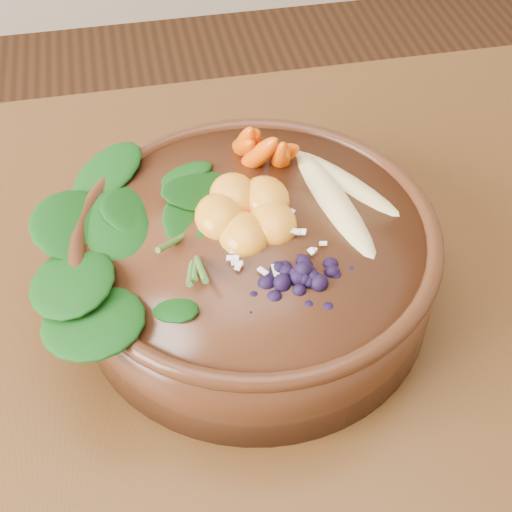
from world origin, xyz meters
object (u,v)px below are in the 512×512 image
dining_table (81,495)px  mandarin_cluster (247,201)px  stoneware_bowl (256,264)px  banana_halves (342,179)px  carrot_cluster (263,117)px  blueberry_pile (302,260)px  kale_heap (168,185)px

dining_table → mandarin_cluster: bearing=37.1°
dining_table → stoneware_bowl: (0.17, 0.11, 0.13)m
dining_table → banana_halves: bearing=29.2°
carrot_cluster → blueberry_pile: size_ratio=0.60×
stoneware_bowl → mandarin_cluster: bearing=102.4°
carrot_cluster → mandarin_cluster: 0.08m
stoneware_bowl → banana_halves: 0.10m
mandarin_cluster → stoneware_bowl: bearing=-77.6°
kale_heap → carrot_cluster: carrot_cluster is taller
dining_table → kale_heap: 0.27m
kale_heap → carrot_cluster: bearing=29.2°
dining_table → stoneware_bowl: stoneware_bowl is taller
blueberry_pile → dining_table: bearing=-165.0°
kale_heap → blueberry_pile: size_ratio=1.42×
kale_heap → carrot_cluster: (0.09, 0.05, 0.02)m
dining_table → stoneware_bowl: size_ratio=5.45×
carrot_cluster → mandarin_cluster: size_ratio=0.87×
carrot_cluster → kale_heap: bearing=-169.5°
stoneware_bowl → banana_halves: size_ratio=1.74×
carrot_cluster → banana_halves: size_ratio=0.48×
kale_heap → mandarin_cluster: 0.06m
dining_table → mandarin_cluster: 0.28m
banana_halves → blueberry_pile: size_ratio=1.24×
stoneware_bowl → carrot_cluster: 0.12m
dining_table → kale_heap: (0.11, 0.15, 0.19)m
stoneware_bowl → blueberry_pile: size_ratio=2.16×
carrot_cluster → banana_halves: carrot_cluster is taller
stoneware_bowl → dining_table: bearing=-147.6°
dining_table → banana_halves: size_ratio=9.49×
banana_halves → mandarin_cluster: (-0.08, -0.01, 0.00)m
dining_table → blueberry_pile: blueberry_pile is taller
stoneware_bowl → carrot_cluster: size_ratio=3.62×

